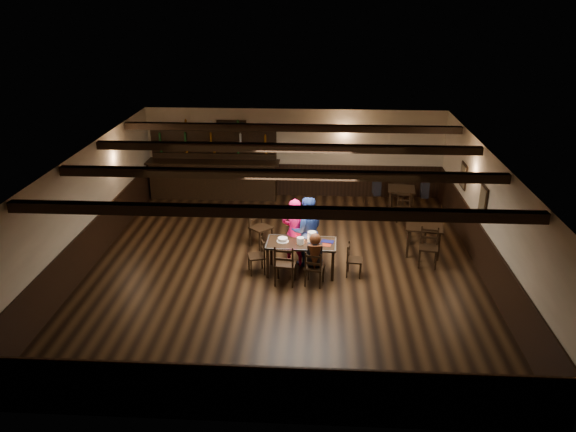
# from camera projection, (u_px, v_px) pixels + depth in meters

# --- Properties ---
(ground) EXTENTS (10.00, 10.00, 0.00)m
(ground) POSITION_uv_depth(u_px,v_px,m) (284.00, 268.00, 12.99)
(ground) COLOR black
(ground) RESTS_ON ground
(room_shell) EXTENTS (9.02, 10.02, 2.71)m
(room_shell) POSITION_uv_depth(u_px,v_px,m) (284.00, 197.00, 12.37)
(room_shell) COLOR beige
(room_shell) RESTS_ON ground
(dining_table) EXTENTS (1.59, 0.84, 0.75)m
(dining_table) POSITION_uv_depth(u_px,v_px,m) (301.00, 246.00, 12.55)
(dining_table) COLOR black
(dining_table) RESTS_ON ground
(chair_near_left) EXTENTS (0.49, 0.47, 0.95)m
(chair_near_left) POSITION_uv_depth(u_px,v_px,m) (285.00, 262.00, 12.05)
(chair_near_left) COLOR black
(chair_near_left) RESTS_ON ground
(chair_near_right) EXTENTS (0.45, 0.44, 0.83)m
(chair_near_right) POSITION_uv_depth(u_px,v_px,m) (314.00, 266.00, 12.04)
(chair_near_right) COLOR black
(chair_near_right) RESTS_ON ground
(chair_end_left) EXTENTS (0.45, 0.46, 0.81)m
(chair_end_left) POSITION_uv_depth(u_px,v_px,m) (259.00, 253.00, 12.64)
(chair_end_left) COLOR black
(chair_end_left) RESTS_ON ground
(chair_end_right) EXTENTS (0.39, 0.40, 0.77)m
(chair_end_right) POSITION_uv_depth(u_px,v_px,m) (352.00, 257.00, 12.52)
(chair_end_right) COLOR black
(chair_end_right) RESTS_ON ground
(chair_far_pushed) EXTENTS (0.65, 0.65, 1.00)m
(chair_far_pushed) POSITION_uv_depth(u_px,v_px,m) (259.00, 224.00, 13.94)
(chair_far_pushed) COLOR black
(chair_far_pushed) RESTS_ON ground
(woman_pink) EXTENTS (0.66, 0.50, 1.63)m
(woman_pink) POSITION_uv_depth(u_px,v_px,m) (295.00, 232.00, 12.88)
(woman_pink) COLOR #E9127F
(woman_pink) RESTS_ON ground
(man_blue) EXTENTS (0.91, 0.77, 1.66)m
(man_blue) POSITION_uv_depth(u_px,v_px,m) (306.00, 231.00, 12.92)
(man_blue) COLOR navy
(man_blue) RESTS_ON ground
(seated_person) EXTENTS (0.32, 0.48, 0.79)m
(seated_person) POSITION_uv_depth(u_px,v_px,m) (315.00, 251.00, 11.96)
(seated_person) COLOR black
(seated_person) RESTS_ON ground
(cake) EXTENTS (0.27, 0.27, 0.09)m
(cake) POSITION_uv_depth(u_px,v_px,m) (283.00, 240.00, 12.55)
(cake) COLOR white
(cake) RESTS_ON dining_table
(plate_stack_a) EXTENTS (0.16, 0.16, 0.15)m
(plate_stack_a) POSITION_uv_depth(u_px,v_px,m) (301.00, 241.00, 12.42)
(plate_stack_a) COLOR white
(plate_stack_a) RESTS_ON dining_table
(plate_stack_b) EXTENTS (0.19, 0.19, 0.23)m
(plate_stack_b) POSITION_uv_depth(u_px,v_px,m) (312.00, 236.00, 12.54)
(plate_stack_b) COLOR white
(plate_stack_b) RESTS_ON dining_table
(tea_light) EXTENTS (0.05, 0.05, 0.06)m
(tea_light) POSITION_uv_depth(u_px,v_px,m) (303.00, 240.00, 12.58)
(tea_light) COLOR #A5A8AD
(tea_light) RESTS_ON dining_table
(salt_shaker) EXTENTS (0.03, 0.03, 0.08)m
(salt_shaker) POSITION_uv_depth(u_px,v_px,m) (318.00, 242.00, 12.41)
(salt_shaker) COLOR silver
(salt_shaker) RESTS_ON dining_table
(pepper_shaker) EXTENTS (0.04, 0.04, 0.10)m
(pepper_shaker) POSITION_uv_depth(u_px,v_px,m) (318.00, 242.00, 12.41)
(pepper_shaker) COLOR #A5A8AD
(pepper_shaker) RESTS_ON dining_table
(drink_glass) EXTENTS (0.07, 0.07, 0.11)m
(drink_glass) POSITION_uv_depth(u_px,v_px,m) (315.00, 238.00, 12.59)
(drink_glass) COLOR silver
(drink_glass) RESTS_ON dining_table
(menu_red) EXTENTS (0.31, 0.25, 0.00)m
(menu_red) POSITION_uv_depth(u_px,v_px,m) (325.00, 244.00, 12.41)
(menu_red) COLOR maroon
(menu_red) RESTS_ON dining_table
(menu_blue) EXTENTS (0.32, 0.26, 0.00)m
(menu_blue) POSITION_uv_depth(u_px,v_px,m) (327.00, 242.00, 12.55)
(menu_blue) COLOR #0D0F44
(menu_blue) RESTS_ON dining_table
(bar_counter) EXTENTS (4.03, 0.70, 2.20)m
(bar_counter) POSITION_uv_depth(u_px,v_px,m) (214.00, 174.00, 17.21)
(bar_counter) COLOR black
(bar_counter) RESTS_ON ground
(back_table_a) EXTENTS (1.00, 1.00, 0.75)m
(back_table_a) POSITION_uv_depth(u_px,v_px,m) (424.00, 228.00, 13.51)
(back_table_a) COLOR black
(back_table_a) RESTS_ON ground
(back_table_b) EXTENTS (0.82, 0.82, 0.75)m
(back_table_b) POSITION_uv_depth(u_px,v_px,m) (401.00, 192.00, 15.94)
(back_table_b) COLOR black
(back_table_b) RESTS_ON ground
(bg_patron_left) EXTENTS (0.24, 0.36, 0.70)m
(bg_patron_left) POSITION_uv_depth(u_px,v_px,m) (377.00, 183.00, 16.15)
(bg_patron_left) COLOR black
(bg_patron_left) RESTS_ON ground
(bg_patron_right) EXTENTS (0.24, 0.36, 0.73)m
(bg_patron_right) POSITION_uv_depth(u_px,v_px,m) (425.00, 185.00, 15.95)
(bg_patron_right) COLOR black
(bg_patron_right) RESTS_ON ground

